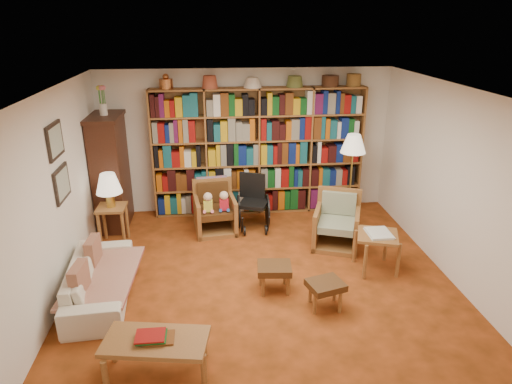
{
  "coord_description": "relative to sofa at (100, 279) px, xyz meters",
  "views": [
    {
      "loc": [
        -0.62,
        -5.24,
        3.28
      ],
      "look_at": [
        -0.02,
        0.6,
        1.03
      ],
      "focal_mm": 32.0,
      "sensor_mm": 36.0,
      "label": 1
    }
  ],
  "objects": [
    {
      "name": "cushion_right",
      "position": [
        -0.13,
        -0.35,
        0.2
      ],
      "size": [
        0.15,
        0.39,
        0.38
      ],
      "primitive_type": "cube",
      "rotation": [
        0.0,
        0.0,
        -0.09
      ],
      "color": "maroon",
      "rests_on": "sofa"
    },
    {
      "name": "sofa_throw",
      "position": [
        0.05,
        -0.0,
        0.05
      ],
      "size": [
        0.83,
        1.47,
        0.04
      ],
      "primitive_type": "cube",
      "rotation": [
        0.0,
        0.0,
        -0.04
      ],
      "color": "beige",
      "rests_on": "sofa"
    },
    {
      "name": "wall_back",
      "position": [
        2.05,
        2.69,
        1.0
      ],
      "size": [
        5.0,
        0.0,
        5.0
      ],
      "primitive_type": "plane",
      "rotation": [
        1.57,
        0.0,
        0.0
      ],
      "color": "white",
      "rests_on": "floor"
    },
    {
      "name": "side_table_lamp",
      "position": [
        -0.1,
        1.48,
        0.21
      ],
      "size": [
        0.43,
        0.43,
        0.61
      ],
      "color": "#9D5F30",
      "rests_on": "floor"
    },
    {
      "name": "wall_right",
      "position": [
        4.55,
        0.19,
        1.0
      ],
      "size": [
        0.0,
        5.0,
        5.0
      ],
      "primitive_type": "plane",
      "rotation": [
        1.57,
        0.0,
        -1.57
      ],
      "color": "white",
      "rests_on": "floor"
    },
    {
      "name": "framed_pictures",
      "position": [
        -0.43,
        0.49,
        1.38
      ],
      "size": [
        0.03,
        0.52,
        0.97
      ],
      "color": "black",
      "rests_on": "wall_left"
    },
    {
      "name": "wall_left",
      "position": [
        -0.45,
        0.19,
        1.0
      ],
      "size": [
        0.0,
        5.0,
        5.0
      ],
      "primitive_type": "plane",
      "rotation": [
        1.57,
        0.0,
        1.57
      ],
      "color": "white",
      "rests_on": "floor"
    },
    {
      "name": "curio_cabinet",
      "position": [
        -0.2,
        2.19,
        0.7
      ],
      "size": [
        0.5,
        0.95,
        2.4
      ],
      "color": "#3D1910",
      "rests_on": "floor"
    },
    {
      "name": "floor_lamp",
      "position": [
        3.7,
        1.84,
        1.08
      ],
      "size": [
        0.41,
        0.41,
        1.54
      ],
      "color": "gold",
      "rests_on": "floor"
    },
    {
      "name": "armchair_leather",
      "position": [
        1.46,
        1.83,
        0.09
      ],
      "size": [
        0.73,
        0.76,
        0.83
      ],
      "color": "#9D5F30",
      "rests_on": "floor"
    },
    {
      "name": "sofa",
      "position": [
        0.0,
        0.0,
        0.0
      ],
      "size": [
        1.75,
        0.79,
        0.5
      ],
      "primitive_type": "imported",
      "rotation": [
        0.0,
        0.0,
        1.64
      ],
      "color": "beige",
      "rests_on": "floor"
    },
    {
      "name": "footstool_a",
      "position": [
        2.17,
        -0.07,
        0.05
      ],
      "size": [
        0.46,
        0.4,
        0.36
      ],
      "color": "#503115",
      "rests_on": "floor"
    },
    {
      "name": "footstool_b",
      "position": [
        2.73,
        -0.5,
        0.03
      ],
      "size": [
        0.49,
        0.45,
        0.35
      ],
      "color": "#503115",
      "rests_on": "floor"
    },
    {
      "name": "table_lamp",
      "position": [
        -0.1,
        1.48,
        0.72
      ],
      "size": [
        0.38,
        0.38,
        0.52
      ],
      "color": "gold",
      "rests_on": "side_table_lamp"
    },
    {
      "name": "armchair_sage",
      "position": [
        3.28,
        1.13,
        0.07
      ],
      "size": [
        0.9,
        0.9,
        0.83
      ],
      "color": "#9D5F30",
      "rests_on": "floor"
    },
    {
      "name": "side_table_papers",
      "position": [
        3.64,
        0.3,
        0.21
      ],
      "size": [
        0.67,
        0.67,
        0.57
      ],
      "color": "#9D5F30",
      "rests_on": "floor"
    },
    {
      "name": "wall_front",
      "position": [
        2.05,
        -2.31,
        1.0
      ],
      "size": [
        5.0,
        0.0,
        5.0
      ],
      "primitive_type": "plane",
      "rotation": [
        -1.57,
        0.0,
        0.0
      ],
      "color": "white",
      "rests_on": "floor"
    },
    {
      "name": "coffee_table",
      "position": [
        0.83,
        -1.4,
        0.1
      ],
      "size": [
        1.07,
        0.66,
        0.45
      ],
      "color": "#9D5F30",
      "rests_on": "floor"
    },
    {
      "name": "wheelchair",
      "position": [
        2.09,
        1.89,
        0.15
      ],
      "size": [
        0.55,
        0.71,
        0.89
      ],
      "color": "black",
      "rests_on": "floor"
    },
    {
      "name": "cushion_left",
      "position": [
        -0.13,
        0.35,
        0.2
      ],
      "size": [
        0.14,
        0.37,
        0.37
      ],
      "primitive_type": "cube",
      "rotation": [
        0.0,
        0.0,
        -0.06
      ],
      "color": "maroon",
      "rests_on": "sofa"
    },
    {
      "name": "bookshelf",
      "position": [
        2.25,
        2.52,
        0.92
      ],
      "size": [
        3.6,
        0.3,
        2.42
      ],
      "color": "#9D5F30",
      "rests_on": "floor"
    },
    {
      "name": "floor",
      "position": [
        2.05,
        0.19,
        -0.25
      ],
      "size": [
        5.0,
        5.0,
        0.0
      ],
      "primitive_type": "plane",
      "color": "#AA471A",
      "rests_on": "ground"
    },
    {
      "name": "ceiling",
      "position": [
        2.05,
        0.19,
        2.25
      ],
      "size": [
        5.0,
        5.0,
        0.0
      ],
      "primitive_type": "plane",
      "rotation": [
        3.14,
        0.0,
        0.0
      ],
      "color": "white",
      "rests_on": "wall_back"
    }
  ]
}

